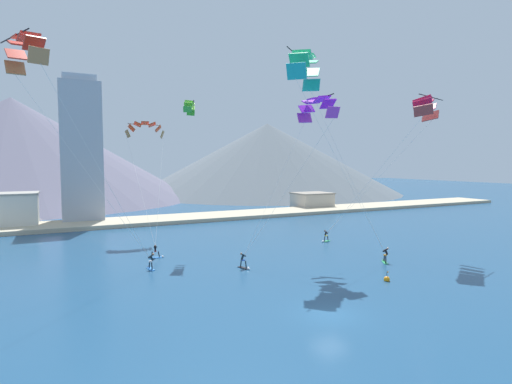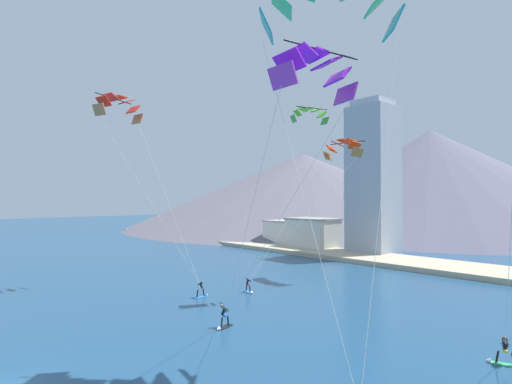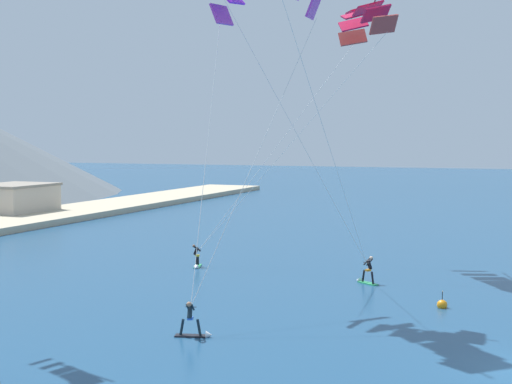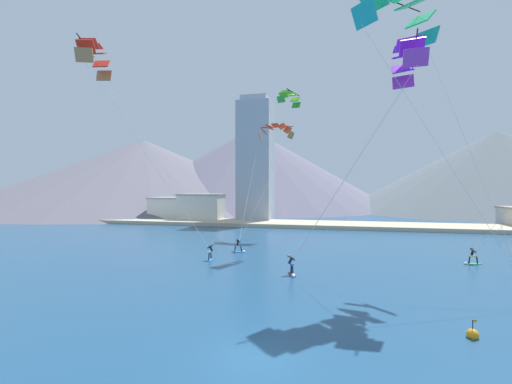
{
  "view_description": "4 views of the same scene",
  "coord_description": "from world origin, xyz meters",
  "views": [
    {
      "loc": [
        -17.29,
        -22.81,
        10.95
      ],
      "look_at": [
        2.32,
        16.69,
        7.74
      ],
      "focal_mm": 28.0,
      "sensor_mm": 36.0,
      "label": 1
    },
    {
      "loc": [
        23.43,
        -4.1,
        9.61
      ],
      "look_at": [
        -1.54,
        18.73,
        10.2
      ],
      "focal_mm": 28.0,
      "sensor_mm": 36.0,
      "label": 2
    },
    {
      "loc": [
        -29.08,
        -0.39,
        9.09
      ],
      "look_at": [
        3.24,
        12.57,
        6.5
      ],
      "focal_mm": 50.0,
      "sensor_mm": 36.0,
      "label": 3
    },
    {
      "loc": [
        3.35,
        -14.09,
        7.27
      ],
      "look_at": [
        -3.76,
        16.05,
        6.91
      ],
      "focal_mm": 24.0,
      "sensor_mm": 36.0,
      "label": 4
    }
  ],
  "objects": [
    {
      "name": "parafoil_kite_far_left",
      "position": [
        -5.69,
        37.05,
        15.94
      ],
      "size": [
        5.61,
        14.89,
        15.79
      ],
      "color": "olive"
    },
    {
      "name": "kitesurfer_far_left",
      "position": [
        -7.29,
        23.02,
        0.43
      ],
      "size": [
        1.78,
        0.82,
        1.63
      ],
      "color": "#337FDB",
      "rests_on": "ground"
    },
    {
      "name": "mountain_peak_west_ridge",
      "position": [
        52.88,
        109.15,
        12.8
      ],
      "size": [
        96.39,
        96.39,
        25.6
      ],
      "color": "slate",
      "rests_on": "ground"
    },
    {
      "name": "parafoil_kite_distant_high_outer",
      "position": [
        -2.13,
        26.52,
        18.14
      ],
      "size": [
        2.48,
        3.97,
        1.64
      ],
      "color": "green"
    },
    {
      "name": "ground_plane",
      "position": [
        0.0,
        0.0,
        0.0
      ],
      "size": [
        400.0,
        400.0,
        0.0
      ],
      "primitive_type": "plane",
      "color": "navy"
    },
    {
      "name": "kitesurfer_near_lead",
      "position": [
        -0.26,
        14.22,
        0.55
      ],
      "size": [
        0.88,
        1.78,
        1.77
      ],
      "color": "black",
      "rests_on": "ground"
    },
    {
      "name": "parafoil_kite_far_right",
      "position": [
        -19.3,
        14.43,
        19.9
      ],
      "size": [
        12.05,
        6.98,
        19.68
      ],
      "color": "#BE7644"
    },
    {
      "name": "parafoil_kite_near_lead",
      "position": [
        8.55,
        14.16,
        17.17
      ],
      "size": [
        9.87,
        6.36,
        16.91
      ],
      "color": "purple"
    },
    {
      "name": "mountain_peak_east_shoulder",
      "position": [
        -66.12,
        99.6,
        12.5
      ],
      "size": [
        117.79,
        117.79,
        25.01
      ],
      "color": "slate",
      "rests_on": "ground"
    },
    {
      "name": "highrise_tower",
      "position": [
        -13.41,
        56.82,
        13.06
      ],
      "size": [
        7.0,
        7.0,
        26.55
      ],
      "color": "#A8ADB7",
      "rests_on": "ground"
    },
    {
      "name": "shoreline_strip",
      "position": [
        0.0,
        51.65,
        0.35
      ],
      "size": [
        180.0,
        10.0,
        0.7
      ],
      "primitive_type": "cube",
      "color": "#BCAD8E",
      "rests_on": "ground"
    },
    {
      "name": "race_marker_buoy",
      "position": [
        9.8,
        4.37,
        0.16
      ],
      "size": [
        0.56,
        0.56,
        1.02
      ],
      "color": "orange",
      "rests_on": "ground"
    },
    {
      "name": "kitesurfer_far_right",
      "position": [
        -9.03,
        18.46,
        0.52
      ],
      "size": [
        0.7,
        1.77,
        1.74
      ],
      "color": "#337FDB",
      "rests_on": "ground"
    },
    {
      "name": "kitesurfer_near_trail",
      "position": [
        15.82,
        22.17,
        0.47
      ],
      "size": [
        1.77,
        0.95,
        1.67
      ],
      "color": "#33B266",
      "rests_on": "ground"
    },
    {
      "name": "shore_building_promenade_mid",
      "position": [
        -24.88,
        54.68,
        3.02
      ],
      "size": [
        9.1,
        6.65,
        6.02
      ],
      "color": "silver",
      "rests_on": "ground"
    },
    {
      "name": "shore_building_quay_east",
      "position": [
        -33.21,
        56.1,
        2.61
      ],
      "size": [
        8.12,
        6.16,
        5.19
      ],
      "color": "silver",
      "rests_on": "ground"
    },
    {
      "name": "parafoil_kite_mid_center",
      "position": [
        8.24,
        16.03,
        21.86
      ],
      "size": [
        10.13,
        10.25,
        21.84
      ],
      "color": "#1AA8A7"
    },
    {
      "name": "mountain_peak_central_summit",
      "position": [
        -29.05,
        114.81,
        15.07
      ],
      "size": [
        104.6,
        104.6,
        30.15
      ],
      "color": "slate",
      "rests_on": "ground"
    }
  ]
}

